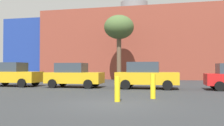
{
  "coord_description": "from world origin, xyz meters",
  "views": [
    {
      "loc": [
        2.23,
        -9.62,
        1.43
      ],
      "look_at": [
        -2.12,
        9.9,
        1.85
      ],
      "focal_mm": 39.04,
      "sensor_mm": 36.0,
      "label": 1
    }
  ],
  "objects_px": {
    "parked_car_0": "(12,74)",
    "bare_tree_2": "(119,28)",
    "parked_car_2": "(146,75)",
    "parked_car_1": "(74,75)",
    "bollard_yellow_1": "(153,86)",
    "bollard_yellow_0": "(117,89)"
  },
  "relations": [
    {
      "from": "parked_car_1",
      "to": "bollard_yellow_0",
      "type": "height_order",
      "value": "parked_car_1"
    },
    {
      "from": "parked_car_0",
      "to": "bare_tree_2",
      "type": "bearing_deg",
      "value": 54.35
    },
    {
      "from": "bare_tree_2",
      "to": "bollard_yellow_0",
      "type": "xyz_separation_m",
      "value": [
        3.07,
        -16.3,
        -5.32
      ]
    },
    {
      "from": "bare_tree_2",
      "to": "bollard_yellow_0",
      "type": "distance_m",
      "value": 17.42
    },
    {
      "from": "parked_car_0",
      "to": "parked_car_2",
      "type": "distance_m",
      "value": 10.5
    },
    {
      "from": "bare_tree_2",
      "to": "parked_car_0",
      "type": "bearing_deg",
      "value": -125.65
    },
    {
      "from": "parked_car_1",
      "to": "bollard_yellow_0",
      "type": "relative_size",
      "value": 3.92
    },
    {
      "from": "parked_car_0",
      "to": "bollard_yellow_1",
      "type": "distance_m",
      "value": 12.54
    },
    {
      "from": "parked_car_0",
      "to": "bare_tree_2",
      "type": "height_order",
      "value": "bare_tree_2"
    },
    {
      "from": "parked_car_0",
      "to": "bare_tree_2",
      "type": "relative_size",
      "value": 0.59
    },
    {
      "from": "parked_car_0",
      "to": "parked_car_1",
      "type": "distance_m",
      "value": 5.15
    },
    {
      "from": "bare_tree_2",
      "to": "bollard_yellow_0",
      "type": "bearing_deg",
      "value": -79.35
    },
    {
      "from": "bare_tree_2",
      "to": "bollard_yellow_1",
      "type": "bearing_deg",
      "value": -73.26
    },
    {
      "from": "parked_car_2",
      "to": "parked_car_1",
      "type": "bearing_deg",
      "value": 180.0
    },
    {
      "from": "parked_car_1",
      "to": "bare_tree_2",
      "type": "relative_size",
      "value": 0.57
    },
    {
      "from": "parked_car_1",
      "to": "bollard_yellow_0",
      "type": "bearing_deg",
      "value": -55.78
    },
    {
      "from": "bollard_yellow_0",
      "to": "bollard_yellow_1",
      "type": "bearing_deg",
      "value": 43.52
    },
    {
      "from": "parked_car_1",
      "to": "bollard_yellow_1",
      "type": "height_order",
      "value": "parked_car_1"
    },
    {
      "from": "parked_car_2",
      "to": "bare_tree_2",
      "type": "height_order",
      "value": "bare_tree_2"
    },
    {
      "from": "parked_car_2",
      "to": "bare_tree_2",
      "type": "relative_size",
      "value": 0.58
    },
    {
      "from": "parked_car_2",
      "to": "bollard_yellow_1",
      "type": "bearing_deg",
      "value": -82.23
    },
    {
      "from": "parked_car_1",
      "to": "parked_car_2",
      "type": "bearing_deg",
      "value": 0.0
    }
  ]
}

